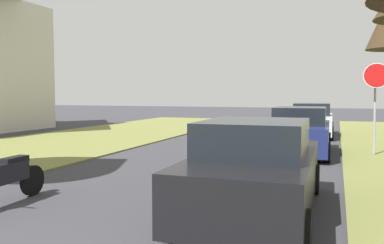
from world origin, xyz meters
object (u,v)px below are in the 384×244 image
Objects in this scene: parked_sedan_navy at (300,132)px; parked_motorcycle at (5,178)px; parked_sedan_white at (312,121)px; stop_sign_far at (376,89)px; parked_sedan_black at (256,170)px.

parked_motorcycle is at bearing -118.36° from parked_sedan_navy.
parked_sedan_white is at bearing 89.72° from parked_sedan_navy.
stop_sign_far reaches higher than parked_sedan_black.
parked_motorcycle is (-6.75, -8.57, -1.70)m from stop_sign_far.
parked_motorcycle is (-4.45, -8.24, -0.24)m from parked_sedan_navy.
parked_sedan_black is 7.17m from parked_sedan_navy.
stop_sign_far is at bearing 8.19° from parked_sedan_navy.
parked_sedan_white is (0.14, 13.26, 0.00)m from parked_sedan_black.
parked_sedan_black is at bearing -90.85° from parked_sedan_navy.
parked_sedan_white reaches higher than parked_motorcycle.
parked_motorcycle is (-4.48, -14.32, -0.24)m from parked_sedan_white.
parked_sedan_navy is 1.00× the size of parked_sedan_white.
parked_sedan_black is at bearing 13.80° from parked_motorcycle.
stop_sign_far is at bearing 72.21° from parked_sedan_black.
stop_sign_far reaches higher than parked_sedan_white.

